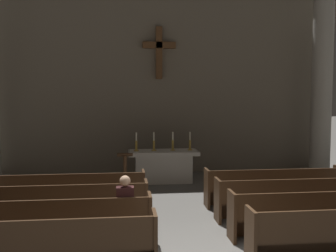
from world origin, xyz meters
TOP-DOWN VIEW (x-y plane):
  - pew_left_row_1 at (-2.50, -0.04)m, footprint 3.50×0.50m
  - pew_left_row_2 at (-2.50, 1.09)m, footprint 3.50×0.50m
  - pew_left_row_3 at (-2.50, 2.22)m, footprint 3.50×0.50m
  - pew_left_row_4 at (-2.50, 3.35)m, footprint 3.50×0.50m
  - pew_right_row_2 at (2.50, 1.09)m, footprint 3.50×0.50m
  - pew_right_row_3 at (2.50, 2.22)m, footprint 3.50×0.50m
  - pew_right_row_4 at (2.50, 3.35)m, footprint 3.50×0.50m
  - column_right_third at (5.38, 6.63)m, footprint 1.02×1.02m
  - altar at (0.00, 6.27)m, footprint 2.20×0.90m
  - candlestick_outer_left at (-0.85, 6.27)m, footprint 0.16×0.16m
  - candlestick_inner_left at (-0.30, 6.27)m, footprint 0.16×0.16m
  - candlestick_inner_right at (0.30, 6.27)m, footprint 0.16×0.16m
  - candlestick_outer_right at (0.85, 6.27)m, footprint 0.16×0.16m
  - apse_with_cross at (0.00, 7.95)m, footprint 11.85×0.46m
  - lectern at (-1.21, 5.07)m, footprint 0.44×0.36m
  - lone_worshipper at (-1.24, 1.13)m, footprint 0.32×0.43m

SIDE VIEW (x-z plane):
  - pew_left_row_1 at x=-2.50m, z-range 0.00..0.95m
  - pew_left_row_2 at x=-2.50m, z-range 0.00..0.95m
  - pew_left_row_3 at x=-2.50m, z-range 0.00..0.95m
  - pew_left_row_4 at x=-2.50m, z-range 0.00..0.95m
  - pew_right_row_2 at x=2.50m, z-range 0.00..0.95m
  - pew_right_row_3 at x=2.50m, z-range 0.00..0.95m
  - pew_right_row_4 at x=2.50m, z-range 0.00..0.95m
  - altar at x=0.00m, z-range 0.03..1.04m
  - lectern at x=-1.21m, z-range -0.03..1.13m
  - lone_worshipper at x=-1.24m, z-range 0.03..1.35m
  - candlestick_outer_left at x=-0.85m, z-range 0.90..1.48m
  - candlestick_inner_left at x=-0.30m, z-range 0.90..1.48m
  - candlestick_inner_right at x=0.30m, z-range 0.90..1.48m
  - candlestick_outer_right at x=0.85m, z-range 0.90..1.48m
  - column_right_third at x=5.38m, z-range -0.08..6.42m
  - apse_with_cross at x=0.00m, z-range 0.00..7.64m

